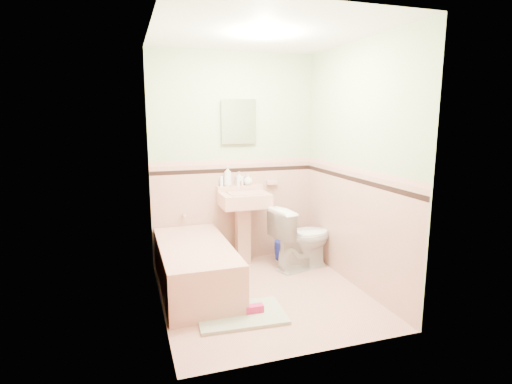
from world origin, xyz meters
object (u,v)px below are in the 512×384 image
object	(u,v)px
bathtub	(195,268)
soap_bottle_left	(228,176)
soap_bottle_right	(248,179)
bucket	(283,250)
shoe	(254,309)
soap_bottle_mid	(239,179)
sink	(244,229)
medicine_cabinet	(239,122)
toilet	(302,237)

from	to	relation	value
bathtub	soap_bottle_left	world-z (taller)	soap_bottle_left
soap_bottle_right	bucket	bearing A→B (deg)	-20.74
shoe	bathtub	bearing A→B (deg)	119.22
soap_bottle_left	soap_bottle_mid	world-z (taller)	soap_bottle_left
sink	soap_bottle_right	bearing A→B (deg)	59.80
medicine_cabinet	bucket	size ratio (longest dim) A/B	2.14
bathtub	medicine_cabinet	size ratio (longest dim) A/B	3.06
soap_bottle_right	medicine_cabinet	bearing A→B (deg)	164.02
medicine_cabinet	soap_bottle_mid	xyz separation A→B (m)	(-0.01, -0.03, -0.68)
sink	bucket	bearing A→B (deg)	2.98
sink	soap_bottle_right	world-z (taller)	soap_bottle_right
bathtub	bucket	distance (m)	1.32
medicine_cabinet	soap_bottle_left	xyz separation A→B (m)	(-0.15, -0.03, -0.64)
sink	soap_bottle_left	xyz separation A→B (m)	(-0.15, 0.18, 0.62)
sink	soap_bottle_right	size ratio (longest dim) A/B	6.61
medicine_cabinet	soap_bottle_right	xyz separation A→B (m)	(0.10, -0.03, -0.69)
soap_bottle_left	toilet	xyz separation A→B (m)	(0.76, -0.49, -0.69)
soap_bottle_right	toilet	distance (m)	0.95
sink	bucket	xyz separation A→B (m)	(0.51, 0.03, -0.32)
bathtub	bucket	world-z (taller)	bathtub
medicine_cabinet	toilet	bearing A→B (deg)	-40.63
toilet	bucket	world-z (taller)	toilet
sink	medicine_cabinet	xyz separation A→B (m)	(0.00, 0.21, 1.26)
soap_bottle_right	shoe	distance (m)	1.76
soap_bottle_left	soap_bottle_right	bearing A→B (deg)	0.00
sink	soap_bottle_right	xyz separation A→B (m)	(0.10, 0.18, 0.57)
medicine_cabinet	toilet	distance (m)	1.55
sink	toilet	xyz separation A→B (m)	(0.61, -0.31, -0.07)
bathtub	soap_bottle_right	bearing A→B (deg)	42.14
soap_bottle_left	bucket	bearing A→B (deg)	-13.14
sink	bucket	size ratio (longest dim) A/B	3.83
bathtub	soap_bottle_right	xyz separation A→B (m)	(0.78, 0.71, 0.78)
soap_bottle_mid	soap_bottle_right	world-z (taller)	soap_bottle_mid
soap_bottle_left	soap_bottle_right	xyz separation A→B (m)	(0.25, 0.00, -0.06)
sink	soap_bottle_left	size ratio (longest dim) A/B	3.62
shoe	soap_bottle_left	bearing A→B (deg)	84.95
sink	shoe	xyz separation A→B (m)	(-0.28, -1.25, -0.38)
bathtub	toilet	distance (m)	1.32
medicine_cabinet	soap_bottle_left	distance (m)	0.66
medicine_cabinet	toilet	xyz separation A→B (m)	(0.61, -0.52, -1.33)
bathtub	shoe	distance (m)	0.85
sink	soap_bottle_mid	distance (m)	0.61
sink	soap_bottle_mid	world-z (taller)	soap_bottle_mid
soap_bottle_right	bucket	world-z (taller)	soap_bottle_right
shoe	soap_bottle_mid	bearing A→B (deg)	79.38
soap_bottle_right	sink	bearing A→B (deg)	-120.20
toilet	shoe	world-z (taller)	toilet
soap_bottle_right	bucket	distance (m)	0.99
bathtub	sink	distance (m)	0.89
medicine_cabinet	soap_bottle_right	world-z (taller)	medicine_cabinet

